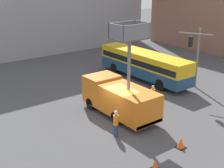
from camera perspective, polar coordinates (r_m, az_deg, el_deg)
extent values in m
plane|color=#4C4C4F|center=(23.87, 0.79, -6.89)|extent=(120.00, 120.00, 0.00)
cube|color=orange|center=(26.05, -1.87, -0.82)|extent=(2.59, 2.06, 2.26)
cube|color=orange|center=(23.56, 2.99, -3.36)|extent=(2.59, 4.81, 2.05)
cube|color=red|center=(22.35, 6.86, -7.27)|extent=(2.54, 0.10, 0.24)
cylinder|color=black|center=(25.85, -3.92, -3.60)|extent=(0.30, 0.98, 0.98)
cylinder|color=black|center=(27.07, 0.14, -2.46)|extent=(0.30, 0.98, 0.98)
cylinder|color=black|center=(23.30, 0.77, -6.24)|extent=(0.30, 0.98, 0.98)
cylinder|color=black|center=(24.65, 5.00, -4.82)|extent=(0.30, 0.98, 0.98)
cylinder|color=slate|center=(22.60, 3.12, 3.47)|extent=(0.24, 0.24, 3.77)
cube|color=brown|center=(22.15, 3.21, 8.29)|extent=(2.46, 1.64, 0.10)
cube|color=slate|center=(21.30, 0.76, 9.45)|extent=(0.08, 1.64, 1.05)
cube|color=slate|center=(22.82, 5.55, 10.03)|extent=(0.08, 1.64, 1.05)
cube|color=slate|center=(22.63, 1.95, 10.03)|extent=(2.46, 0.08, 1.05)
cube|color=slate|center=(21.46, 4.60, 9.47)|extent=(2.46, 0.08, 1.05)
cube|color=navy|center=(33.27, 5.75, 2.63)|extent=(2.46, 11.63, 1.09)
cube|color=yellow|center=(32.94, 5.82, 4.66)|extent=(2.46, 11.63, 1.33)
cube|color=black|center=(32.99, 5.81, 4.32)|extent=(2.48, 11.16, 0.59)
cylinder|color=black|center=(35.36, 0.47, 2.97)|extent=(0.30, 1.14, 1.14)
cylinder|color=black|center=(36.67, 3.15, 3.54)|extent=(0.30, 1.14, 1.14)
cylinder|color=black|center=(30.26, 8.83, -0.15)|extent=(0.30, 1.14, 1.14)
cylinder|color=black|center=(31.78, 11.56, 0.65)|extent=(0.30, 1.14, 1.14)
cylinder|color=slate|center=(31.24, 15.35, 4.53)|extent=(0.18, 0.18, 5.85)
cylinder|color=slate|center=(29.27, 15.05, 8.87)|extent=(1.31, 2.79, 0.13)
cube|color=black|center=(27.93, 14.17, 7.52)|extent=(0.42, 0.42, 0.90)
sphere|color=red|center=(27.88, 14.22, 8.02)|extent=(0.20, 0.20, 0.20)
cylinder|color=navy|center=(21.68, 0.71, -8.47)|extent=(0.32, 0.32, 0.87)
cylinder|color=orange|center=(21.33, 0.72, -6.61)|extent=(0.38, 0.38, 0.69)
sphere|color=tan|center=(21.13, 0.73, -5.47)|extent=(0.24, 0.24, 0.24)
sphere|color=white|center=(21.09, 0.73, -5.21)|extent=(0.25, 0.25, 0.25)
cylinder|color=navy|center=(26.86, 7.42, -3.01)|extent=(0.32, 0.32, 0.81)
cylinder|color=orange|center=(26.59, 7.48, -1.57)|extent=(0.38, 0.38, 0.64)
sphere|color=tan|center=(26.44, 7.52, -0.69)|extent=(0.22, 0.22, 0.22)
sphere|color=white|center=(26.41, 7.53, -0.49)|extent=(0.23, 0.23, 0.23)
cone|color=#F25B0F|center=(18.55, 7.89, -14.40)|extent=(0.43, 0.43, 0.62)
cube|color=black|center=(21.02, 12.43, -11.26)|extent=(0.61, 0.61, 0.03)
cone|color=#F25B0F|center=(20.85, 12.49, -10.47)|extent=(0.49, 0.49, 0.70)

